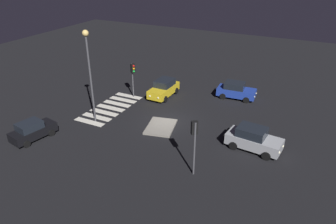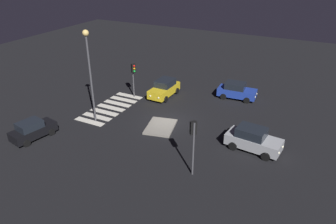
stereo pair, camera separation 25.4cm
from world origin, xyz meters
name	(u,v)px [view 1 (the left image)]	position (x,y,z in m)	size (l,w,h in m)	color
ground_plane	(168,121)	(0.00, 0.00, 0.00)	(80.00, 80.00, 0.00)	black
traffic_island	(161,127)	(1.40, -0.05, 0.09)	(3.71, 3.09, 0.18)	gray
car_blue	(236,90)	(-8.31, 4.25, 0.89)	(2.16, 4.26, 1.82)	#1E389E
car_silver	(253,139)	(1.22, 8.32, 0.94)	(2.46, 4.57, 1.92)	#9EA0A5
car_yellow	(164,88)	(-5.22, -3.11, 0.94)	(4.43, 2.15, 1.90)	gold
car_black	(32,130)	(8.01, -9.00, 0.82)	(4.02, 2.34, 1.67)	black
traffic_light_north	(194,135)	(6.33, 5.16, 3.21)	(0.53, 0.54, 4.23)	#47474C
traffic_light_south	(133,72)	(-3.47, -5.95, 2.94)	(0.54, 0.53, 3.88)	#47474C
street_lamp	(89,63)	(3.09, -6.22, 5.82)	(0.56, 0.56, 8.69)	#47474C
crosswalk_near	(111,108)	(0.00, -6.67, 0.01)	(7.60, 3.20, 0.02)	silver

